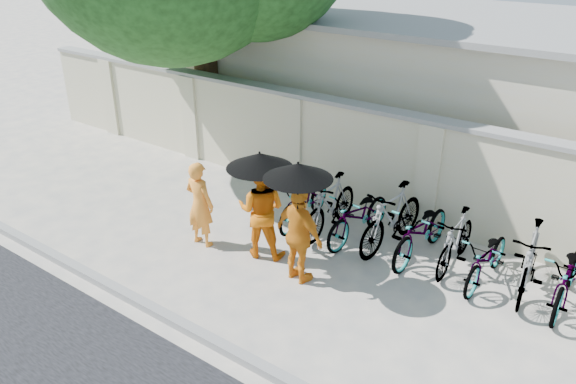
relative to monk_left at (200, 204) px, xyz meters
The scene contains 18 objects.
ground 1.21m from the monk_left, 11.21° to the right, with size 80.00×80.00×0.00m, color beige.
kerb 2.21m from the monk_left, 64.12° to the right, with size 40.00×0.16×0.12m, color gray.
compound_wall 3.58m from the monk_left, 57.64° to the left, with size 20.00×0.30×2.00m, color #C5BD93.
building_behind 7.46m from the monk_left, 66.87° to the left, with size 14.00×6.00×3.20m, color beige.
monk_left is the anchor object (origin of this frame).
monk_center 1.15m from the monk_left, 17.67° to the left, with size 0.82×0.64×1.69m, color orange.
parasol_center 1.54m from the monk_left, 13.19° to the left, with size 1.08×1.08×0.94m.
monk_right 2.05m from the monk_left, ahead, with size 0.95×0.40×1.62m, color orange.
parasol_right 2.36m from the monk_left, ahead, with size 1.04×1.04×1.12m.
bike_0 2.02m from the monk_left, 59.31° to the left, with size 0.62×1.76×0.93m, color gray.
bike_1 2.35m from the monk_left, 47.05° to the left, with size 0.50×1.78×1.07m, color gray.
bike_2 2.81m from the monk_left, 39.06° to the left, with size 0.63×1.81×0.95m, color gray.
bike_3 3.33m from the monk_left, 34.40° to the left, with size 0.54×1.90×1.14m, color gray.
bike_4 3.81m from the monk_left, 29.25° to the left, with size 0.66×1.89×0.99m, color gray.
bike_5 4.34m from the monk_left, 26.03° to the left, with size 0.46×1.63×0.98m, color gray.
bike_6 4.81m from the monk_left, 21.48° to the left, with size 0.57×1.64×0.86m, color gray.
bike_7 5.39m from the monk_left, 20.65° to the left, with size 0.51×1.82×1.09m, color gray.
bike_8 5.92m from the monk_left, 18.43° to the left, with size 0.63×1.81×0.95m, color gray.
Camera 1 is at (5.44, -5.91, 5.11)m, focal length 35.00 mm.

